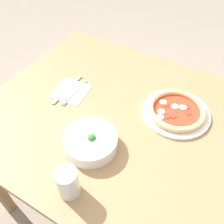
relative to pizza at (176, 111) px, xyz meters
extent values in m
plane|color=gray|center=(0.18, 0.13, -0.76)|extent=(8.00, 8.00, 0.00)
cube|color=#99724C|center=(0.18, 0.13, -0.03)|extent=(1.21, 0.97, 0.03)
cylinder|color=olive|center=(0.72, -0.28, -0.40)|extent=(0.06, 0.06, 0.71)
cylinder|color=white|center=(0.00, 0.00, -0.01)|extent=(0.29, 0.29, 0.01)
torus|color=#DBB77A|center=(0.00, 0.00, 0.01)|extent=(0.25, 0.25, 0.03)
cylinder|color=red|center=(0.00, 0.00, 0.00)|extent=(0.21, 0.21, 0.01)
cylinder|color=#A83323|center=(-0.05, -0.01, 0.00)|extent=(0.03, 0.03, 0.00)
cylinder|color=#A83323|center=(0.06, 0.03, 0.00)|extent=(0.03, 0.03, 0.00)
cylinder|color=#A83323|center=(0.00, 0.04, 0.00)|extent=(0.03, 0.03, 0.00)
cylinder|color=#A83323|center=(0.04, 0.08, 0.00)|extent=(0.03, 0.03, 0.00)
cylinder|color=#A83323|center=(-0.03, -0.04, 0.00)|extent=(0.03, 0.03, 0.00)
cylinder|color=#A83323|center=(-0.02, 0.09, 0.00)|extent=(0.03, 0.03, 0.00)
cylinder|color=#A83323|center=(0.02, 0.05, 0.00)|extent=(0.03, 0.03, 0.00)
cylinder|color=#A83323|center=(0.05, -0.01, 0.00)|extent=(0.03, 0.03, 0.00)
cylinder|color=#A83323|center=(-0.04, 0.09, 0.00)|extent=(0.03, 0.03, 0.00)
ellipsoid|color=silver|center=(0.05, 0.04, 0.00)|extent=(0.03, 0.03, 0.01)
ellipsoid|color=silver|center=(-0.02, -0.03, 0.00)|extent=(0.03, 0.03, 0.01)
ellipsoid|color=silver|center=(0.01, -0.02, 0.00)|extent=(0.03, 0.03, 0.01)
ellipsoid|color=silver|center=(0.07, -0.02, 0.00)|extent=(0.03, 0.03, 0.01)
ellipsoid|color=silver|center=(0.04, 0.07, 0.00)|extent=(0.03, 0.03, 0.01)
cylinder|color=white|center=(0.22, 0.33, 0.01)|extent=(0.20, 0.20, 0.06)
torus|color=white|center=(0.22, 0.33, 0.03)|extent=(0.21, 0.21, 0.01)
ellipsoid|color=tan|center=(0.15, 0.33, 0.02)|extent=(0.03, 0.04, 0.02)
ellipsoid|color=tan|center=(0.17, 0.27, 0.03)|extent=(0.04, 0.04, 0.02)
ellipsoid|color=tan|center=(0.24, 0.38, 0.03)|extent=(0.03, 0.04, 0.02)
ellipsoid|color=#998466|center=(0.20, 0.40, 0.03)|extent=(0.04, 0.04, 0.02)
ellipsoid|color=tan|center=(0.24, 0.26, 0.03)|extent=(0.04, 0.03, 0.02)
ellipsoid|color=tan|center=(0.19, 0.31, 0.02)|extent=(0.04, 0.03, 0.02)
ellipsoid|color=#998466|center=(0.22, 0.37, 0.03)|extent=(0.04, 0.04, 0.02)
ellipsoid|color=tan|center=(0.19, 0.34, 0.02)|extent=(0.03, 0.04, 0.02)
sphere|color=#388433|center=(0.21, 0.33, 0.04)|extent=(0.03, 0.03, 0.03)
cube|color=white|center=(0.47, 0.11, -0.02)|extent=(0.17, 0.17, 0.00)
cube|color=silver|center=(0.45, 0.09, -0.01)|extent=(0.01, 0.13, 0.00)
cube|color=silver|center=(0.46, 0.18, -0.01)|extent=(0.00, 0.06, 0.00)
cube|color=silver|center=(0.45, 0.18, -0.01)|extent=(0.00, 0.06, 0.00)
cube|color=silver|center=(0.45, 0.18, -0.01)|extent=(0.00, 0.06, 0.00)
cube|color=silver|center=(0.44, 0.18, -0.01)|extent=(0.00, 0.06, 0.00)
cube|color=silver|center=(0.49, 0.05, -0.01)|extent=(0.01, 0.09, 0.01)
cube|color=silver|center=(0.49, 0.16, -0.01)|extent=(0.02, 0.13, 0.00)
cylinder|color=silver|center=(0.18, 0.51, 0.04)|extent=(0.07, 0.07, 0.12)
camera|label=1|loc=(-0.14, 0.77, 0.77)|focal=40.00mm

